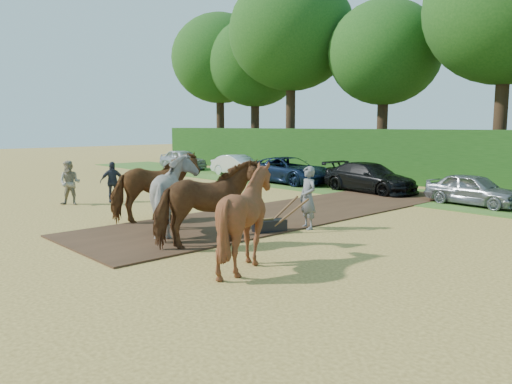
{
  "coord_description": "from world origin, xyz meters",
  "views": [
    {
      "loc": [
        13.92,
        -6.55,
        3.22
      ],
      "look_at": [
        3.96,
        2.68,
        1.4
      ],
      "focal_mm": 35.0,
      "sensor_mm": 36.0,
      "label": 1
    }
  ],
  "objects": [
    {
      "name": "spectator_far",
      "position": [
        -5.47,
        3.17,
        0.86
      ],
      "size": [
        0.72,
        1.08,
        1.71
      ],
      "primitive_type": "imported",
      "rotation": [
        0.0,
        0.0,
        1.24
      ],
      "color": "#272B35",
      "rests_on": "ground"
    },
    {
      "name": "earth_strip",
      "position": [
        1.5,
        7.0,
        0.03
      ],
      "size": [
        4.5,
        17.0,
        0.05
      ],
      "primitive_type": "cube",
      "color": "#472D1C",
      "rests_on": "ground"
    },
    {
      "name": "grass_verge",
      "position": [
        0.0,
        14.0,
        0.01
      ],
      "size": [
        50.0,
        5.0,
        0.03
      ],
      "primitive_type": "cube",
      "color": "#38601E",
      "rests_on": "ground"
    },
    {
      "name": "hedgerow",
      "position": [
        0.0,
        18.5,
        1.5
      ],
      "size": [
        46.0,
        1.6,
        3.0
      ],
      "primitive_type": "cube",
      "color": "#14380F",
      "rests_on": "ground"
    },
    {
      "name": "parked_cars",
      "position": [
        2.16,
        14.0,
        0.7
      ],
      "size": [
        41.62,
        3.61,
        1.47
      ],
      "color": "#B3B7BB",
      "rests_on": "ground"
    },
    {
      "name": "treeline",
      "position": [
        -1.69,
        21.69,
        8.97
      ],
      "size": [
        48.7,
        10.6,
        14.21
      ],
      "color": "#382616",
      "rests_on": "ground"
    },
    {
      "name": "plough_team",
      "position": [
        2.74,
        1.51,
        1.17
      ],
      "size": [
        8.16,
        5.87,
        2.36
      ],
      "color": "brown",
      "rests_on": "ground"
    },
    {
      "name": "ground",
      "position": [
        0.0,
        0.0,
        0.0
      ],
      "size": [
        120.0,
        120.0,
        0.0
      ],
      "primitive_type": "plane",
      "color": "gold",
      "rests_on": "ground"
    },
    {
      "name": "spectator_near",
      "position": [
        -5.94,
        1.56,
        0.9
      ],
      "size": [
        1.1,
        1.1,
        1.8
      ],
      "primitive_type": "imported",
      "rotation": [
        0.0,
        0.0,
        0.79
      ],
      "color": "#C4B79A",
      "rests_on": "ground"
    }
  ]
}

